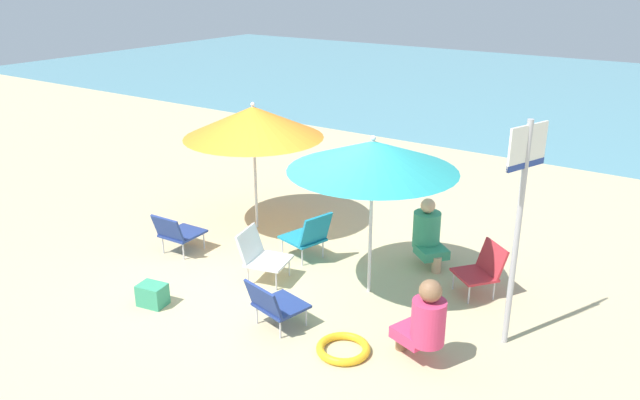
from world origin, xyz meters
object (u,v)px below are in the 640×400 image
Objects in this scene: beach_chair_a at (261,254)px; swim_ring at (343,349)px; beach_chair_b at (308,235)px; beach_chair_c at (177,232)px; beach_chair_d at (274,303)px; warning_sign at (521,202)px; umbrella_orange at (253,122)px; person_a at (428,233)px; beach_bag at (152,295)px; beach_chair_e at (482,268)px; person_b at (424,321)px; umbrella_teal at (373,156)px.

swim_ring is (1.69, -0.76, -0.30)m from beach_chair_a.
beach_chair_b is 1.76m from beach_chair_c.
beach_chair_d is 2.71m from warning_sign.
warning_sign is 4.27× the size of swim_ring.
umbrella_orange is 2.28× the size of person_a.
beach_chair_a is 2.09× the size of beach_bag.
beach_chair_e is 3.83m from beach_bag.
beach_chair_c is 0.69× the size of person_a.
beach_bag is at bearing -130.80° from beach_chair_a.
warning_sign reaches higher than beach_chair_e.
beach_chair_b is at bearing -10.31° from person_b.
beach_bag is (-3.03, -0.72, -0.34)m from person_b.
umbrella_teal reaches higher than beach_chair_a.
umbrella_orange is at bearing 144.26° from swim_ring.
warning_sign is at bearing 40.72° from swim_ring.
beach_chair_a is 1.38m from beach_chair_c.
person_b is 3.13m from beach_bag.
beach_chair_a is 0.28× the size of warning_sign.
beach_chair_b is 1.16× the size of beach_chair_c.
beach_chair_e is 1.59m from warning_sign.
beach_chair_d is at bearing -132.21° from warning_sign.
beach_chair_a is 0.79m from beach_chair_b.
warning_sign is 4.14m from beach_bag.
beach_chair_b reaches higher than swim_ring.
umbrella_orange is (-2.37, 0.77, -0.09)m from umbrella_teal.
beach_chair_a is at bearing 155.66° from swim_ring.
warning_sign is at bearing -87.05° from beach_chair_c.
person_b reaches higher than person_a.
beach_chair_a is 0.93× the size of beach_chair_b.
warning_sign is (4.34, 0.41, 1.22)m from beach_chair_c.
person_b is 0.89m from swim_ring.
umbrella_orange reaches higher than beach_chair_a.
person_b is at bearing -104.42° from warning_sign.
umbrella_teal is 3.03m from beach_chair_c.
umbrella_teal is 1.89m from beach_chair_e.
person_b is 1.68× the size of swim_ring.
umbrella_teal is at bearing -20.63° from person_b.
person_a is at bearing -2.64° from beach_chair_d.
beach_chair_d is 1.52m from beach_bag.
person_a reaches higher than swim_ring.
warning_sign is 7.51× the size of beach_bag.
swim_ring is (-0.73, -0.29, -0.42)m from person_b.
beach_bag is (-2.99, -2.38, -0.20)m from beach_chair_e.
person_a is 1.59× the size of swim_ring.
umbrella_teal is 2.08× the size of person_b.
beach_chair_e is 1.22× the size of swim_ring.
beach_chair_b is at bearing -41.29° from beach_chair_e.
umbrella_orange is 0.85× the size of warning_sign.
beach_chair_b is 1.55m from person_a.
beach_chair_d is 0.68× the size of person_b.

